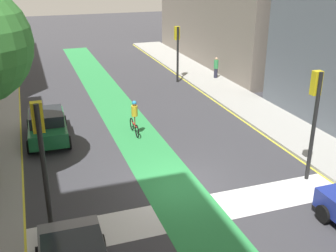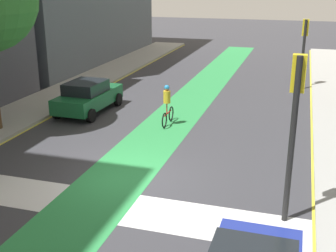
{
  "view_description": "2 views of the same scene",
  "coord_description": "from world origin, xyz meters",
  "px_view_note": "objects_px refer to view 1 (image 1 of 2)",
  "views": [
    {
      "loc": [
        -5.2,
        -13.56,
        8.37
      ],
      "look_at": [
        0.68,
        3.25,
        1.23
      ],
      "focal_mm": 43.81,
      "sensor_mm": 36.0,
      "label": 1
    },
    {
      "loc": [
        5.2,
        -12.36,
        6.33
      ],
      "look_at": [
        0.68,
        2.48,
        1.06
      ],
      "focal_mm": 46.81,
      "sensor_mm": 36.0,
      "label": 2
    }
  ],
  "objects_px": {
    "car_green_left_far": "(47,125)",
    "pedestrian_sidewalk_right_a": "(216,67)",
    "traffic_signal_near_left": "(41,146)",
    "traffic_signal_far_right": "(177,43)",
    "traffic_signal_near_right": "(315,106)",
    "cyclist_in_lane": "(134,117)"
  },
  "relations": [
    {
      "from": "traffic_signal_near_right",
      "to": "traffic_signal_near_left",
      "type": "bearing_deg",
      "value": -177.88
    },
    {
      "from": "traffic_signal_near_right",
      "to": "pedestrian_sidewalk_right_a",
      "type": "xyz_separation_m",
      "value": [
        3.11,
        15.2,
        -2.23
      ]
    },
    {
      "from": "traffic_signal_near_left",
      "to": "traffic_signal_far_right",
      "type": "relative_size",
      "value": 1.12
    },
    {
      "from": "traffic_signal_far_right",
      "to": "traffic_signal_near_left",
      "type": "bearing_deg",
      "value": -123.0
    },
    {
      "from": "car_green_left_far",
      "to": "cyclist_in_lane",
      "type": "height_order",
      "value": "cyclist_in_lane"
    },
    {
      "from": "traffic_signal_near_left",
      "to": "traffic_signal_far_right",
      "type": "xyz_separation_m",
      "value": [
        10.42,
        16.04,
        -0.31
      ]
    },
    {
      "from": "car_green_left_far",
      "to": "cyclist_in_lane",
      "type": "bearing_deg",
      "value": -9.95
    },
    {
      "from": "cyclist_in_lane",
      "to": "pedestrian_sidewalk_right_a",
      "type": "xyz_separation_m",
      "value": [
        8.62,
        8.36,
        -0.03
      ]
    },
    {
      "from": "traffic_signal_near_right",
      "to": "car_green_left_far",
      "type": "relative_size",
      "value": 1.07
    },
    {
      "from": "traffic_signal_far_right",
      "to": "car_green_left_far",
      "type": "bearing_deg",
      "value": -140.99
    },
    {
      "from": "traffic_signal_near_left",
      "to": "cyclist_in_lane",
      "type": "height_order",
      "value": "traffic_signal_near_left"
    },
    {
      "from": "car_green_left_far",
      "to": "pedestrian_sidewalk_right_a",
      "type": "relative_size",
      "value": 2.71
    },
    {
      "from": "traffic_signal_near_left",
      "to": "car_green_left_far",
      "type": "distance_m",
      "value": 8.34
    },
    {
      "from": "traffic_signal_far_right",
      "to": "car_green_left_far",
      "type": "distance_m",
      "value": 12.97
    },
    {
      "from": "car_green_left_far",
      "to": "traffic_signal_near_left",
      "type": "bearing_deg",
      "value": -93.37
    },
    {
      "from": "traffic_signal_far_right",
      "to": "car_green_left_far",
      "type": "height_order",
      "value": "traffic_signal_far_right"
    },
    {
      "from": "traffic_signal_near_left",
      "to": "traffic_signal_near_right",
      "type": "bearing_deg",
      "value": 2.12
    },
    {
      "from": "traffic_signal_near_left",
      "to": "car_green_left_far",
      "type": "height_order",
      "value": "traffic_signal_near_left"
    },
    {
      "from": "car_green_left_far",
      "to": "pedestrian_sidewalk_right_a",
      "type": "height_order",
      "value": "pedestrian_sidewalk_right_a"
    },
    {
      "from": "cyclist_in_lane",
      "to": "traffic_signal_near_right",
      "type": "bearing_deg",
      "value": -51.18
    },
    {
      "from": "traffic_signal_far_right",
      "to": "cyclist_in_lane",
      "type": "relative_size",
      "value": 2.2
    },
    {
      "from": "traffic_signal_near_left",
      "to": "pedestrian_sidewalk_right_a",
      "type": "bearing_deg",
      "value": 49.29
    }
  ]
}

